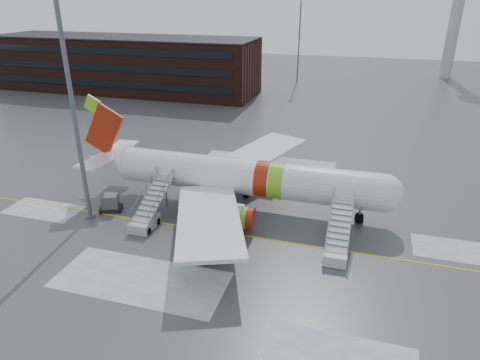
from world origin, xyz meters
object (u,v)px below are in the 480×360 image
(airstair_fwd, at_px, (337,244))
(light_mast_near, at_px, (69,86))
(airliner, at_px, (237,177))
(pushback_tug, at_px, (199,248))
(uld_container, at_px, (110,203))
(airstair_aft, at_px, (148,215))

(airstair_fwd, xyz_separation_m, light_mast_near, (-25.07, -0.36, 12.53))
(airliner, bearing_deg, pushback_tug, -92.29)
(airliner, bearing_deg, light_mast_near, -153.47)
(airstair_fwd, xyz_separation_m, uld_container, (-23.85, 1.64, -0.21))
(airliner, relative_size, airstair_fwd, 4.55)
(airstair_fwd, relative_size, uld_container, 2.85)
(airstair_fwd, bearing_deg, light_mast_near, -179.18)
(airliner, distance_m, pushback_tug, 10.60)
(airliner, xyz_separation_m, airstair_fwd, (11.27, -6.54, -2.35))
(airstair_fwd, distance_m, uld_container, 23.91)
(airstair_fwd, height_order, uld_container, airstair_fwd)
(airstair_aft, xyz_separation_m, pushback_tug, (6.88, -3.73, -0.27))
(airstair_fwd, relative_size, pushback_tug, 2.20)
(pushback_tug, height_order, uld_container, uld_container)
(light_mast_near, bearing_deg, airstair_aft, 3.14)
(airstair_aft, distance_m, light_mast_near, 14.13)
(pushback_tug, bearing_deg, uld_container, 156.22)
(airliner, height_order, pushback_tug, airliner)
(pushback_tug, bearing_deg, airstair_aft, 151.55)
(airstair_fwd, height_order, pushback_tug, airstair_fwd)
(pushback_tug, height_order, light_mast_near, light_mast_near)
(airliner, relative_size, light_mast_near, 1.33)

